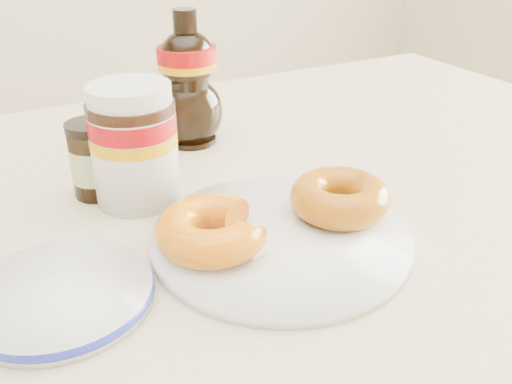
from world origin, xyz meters
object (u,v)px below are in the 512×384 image
dining_table (205,282)px  blue_rim_saucer (60,294)px  plate (280,238)px  donut_whole (340,197)px  nutella_jar (134,140)px  dark_jar (94,160)px  donut_bitten (211,230)px  syrup_bottle (188,79)px

dining_table → blue_rim_saucer: 0.20m
plate → donut_whole: bearing=4.3°
dining_table → nutella_jar: size_ratio=10.51×
dining_table → donut_whole: (0.12, -0.08, 0.11)m
dining_table → dark_jar: dark_jar is taller
plate → blue_rim_saucer: size_ratio=1.61×
dining_table → nutella_jar: nutella_jar is taller
blue_rim_saucer → plate: bearing=-2.5°
blue_rim_saucer → donut_bitten: bearing=0.3°
donut_bitten → syrup_bottle: size_ratio=0.58×
dark_jar → syrup_bottle: bearing=31.4°
donut_whole → syrup_bottle: 0.29m
nutella_jar → blue_rim_saucer: bearing=-128.5°
syrup_bottle → donut_whole: bearing=-80.4°
dark_jar → dining_table: bearing=-53.6°
nutella_jar → syrup_bottle: syrup_bottle is taller
plate → dark_jar: (-0.13, 0.19, 0.04)m
syrup_bottle → blue_rim_saucer: (-0.24, -0.28, -0.08)m
donut_bitten → syrup_bottle: 0.30m
donut_whole → dining_table: bearing=147.7°
blue_rim_saucer → dining_table: bearing=24.4°
dining_table → syrup_bottle: syrup_bottle is taller
plate → donut_whole: donut_whole is taller
dining_table → donut_bitten: 0.14m
donut_bitten → nutella_jar: nutella_jar is taller
blue_rim_saucer → syrup_bottle: bearing=49.7°
plate → nutella_jar: bearing=120.1°
donut_bitten → nutella_jar: bearing=75.2°
syrup_bottle → dark_jar: size_ratio=2.07×
plate → nutella_jar: (-0.09, 0.16, 0.07)m
donut_bitten → blue_rim_saucer: size_ratio=0.66×
plate → syrup_bottle: syrup_bottle is taller
plate → dark_jar: size_ratio=2.93×
dark_jar → blue_rim_saucer: (-0.08, -0.18, -0.03)m
blue_rim_saucer → dark_jar: bearing=66.3°
plate → donut_whole: size_ratio=2.46×
syrup_bottle → blue_rim_saucer: bearing=-130.3°
dining_table → blue_rim_saucer: blue_rim_saucer is taller
plate → blue_rim_saucer: (-0.21, 0.01, 0.00)m
donut_bitten → blue_rim_saucer: (-0.14, -0.00, -0.02)m
plate → blue_rim_saucer: 0.21m
donut_whole → nutella_jar: nutella_jar is taller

